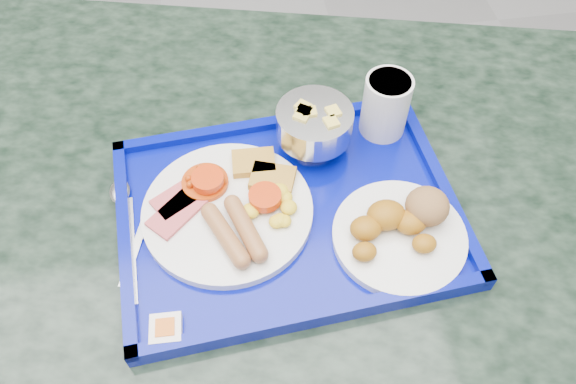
# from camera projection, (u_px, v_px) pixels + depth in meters

# --- Properties ---
(table) EXTENTS (1.42, 1.12, 0.78)m
(table) POSITION_uv_depth(u_px,v_px,m) (304.00, 276.00, 0.92)
(table) COLOR slate
(table) RESTS_ON floor
(tray) EXTENTS (0.46, 0.35, 0.03)m
(tray) POSITION_uv_depth(u_px,v_px,m) (288.00, 213.00, 0.74)
(tray) COLOR #030B8F
(tray) RESTS_ON table
(main_plate) EXTENTS (0.22, 0.22, 0.03)m
(main_plate) POSITION_uv_depth(u_px,v_px,m) (231.00, 207.00, 0.72)
(main_plate) COLOR white
(main_plate) RESTS_ON tray
(bread_plate) EXTENTS (0.17, 0.17, 0.06)m
(bread_plate) POSITION_uv_depth(u_px,v_px,m) (402.00, 227.00, 0.70)
(bread_plate) COLOR white
(bread_plate) RESTS_ON tray
(fruit_bowl) EXTENTS (0.10, 0.10, 0.07)m
(fruit_bowl) POSITION_uv_depth(u_px,v_px,m) (314.00, 124.00, 0.76)
(fruit_bowl) COLOR #B9BABC
(fruit_bowl) RESTS_ON tray
(juice_cup) EXTENTS (0.07, 0.07, 0.09)m
(juice_cup) POSITION_uv_depth(u_px,v_px,m) (386.00, 104.00, 0.78)
(juice_cup) COLOR silver
(juice_cup) RESTS_ON tray
(spoon) EXTENTS (0.07, 0.17, 0.01)m
(spoon) POSITION_uv_depth(u_px,v_px,m) (125.00, 205.00, 0.73)
(spoon) COLOR #B9BABC
(spoon) RESTS_ON tray
(knife) EXTENTS (0.02, 0.16, 0.00)m
(knife) POSITION_uv_depth(u_px,v_px,m) (131.00, 248.00, 0.70)
(knife) COLOR #B9BABC
(knife) RESTS_ON tray
(jam_packet) EXTENTS (0.04, 0.04, 0.01)m
(jam_packet) POSITION_uv_depth(u_px,v_px,m) (166.00, 329.00, 0.63)
(jam_packet) COLOR white
(jam_packet) RESTS_ON tray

